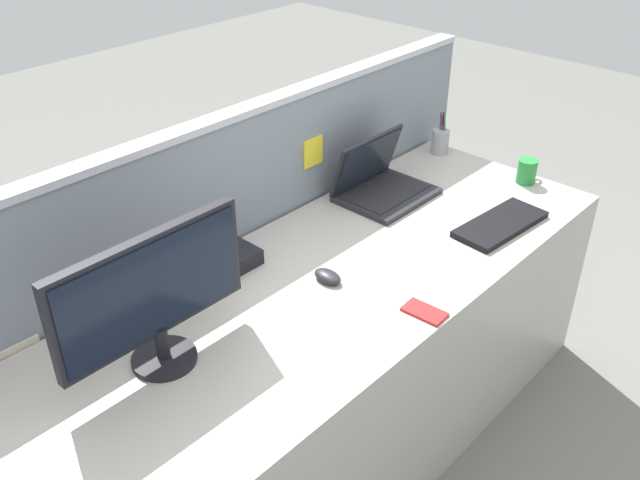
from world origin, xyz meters
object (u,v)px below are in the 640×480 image
(keyboard_main, at_px, (500,224))
(coffee_mug, at_px, (527,171))
(desk_phone, at_px, (223,258))
(pen_cup, at_px, (440,141))
(cell_phone_red_case, at_px, (424,312))
(laptop, at_px, (379,182))
(desktop_monitor, at_px, (153,294))
(computer_mouse_right_hand, at_px, (328,277))

(keyboard_main, height_order, coffee_mug, coffee_mug)
(desk_phone, distance_m, pen_cup, 1.21)
(cell_phone_red_case, bearing_deg, coffee_mug, 8.12)
(laptop, bearing_deg, cell_phone_red_case, -131.26)
(laptop, relative_size, desk_phone, 1.87)
(cell_phone_red_case, bearing_deg, desk_phone, 107.42)
(desktop_monitor, height_order, keyboard_main, desktop_monitor)
(desk_phone, bearing_deg, cell_phone_red_case, -69.13)
(pen_cup, distance_m, coffee_mug, 0.41)
(desk_phone, distance_m, coffee_mug, 1.28)
(pen_cup, relative_size, coffee_mug, 1.61)
(coffee_mug, bearing_deg, computer_mouse_right_hand, 173.47)
(cell_phone_red_case, bearing_deg, keyboard_main, 5.43)
(desk_phone, bearing_deg, desktop_monitor, -151.34)
(desk_phone, bearing_deg, laptop, -4.45)
(desk_phone, height_order, cell_phone_red_case, desk_phone)
(coffee_mug, bearing_deg, pen_cup, 90.04)
(pen_cup, height_order, coffee_mug, pen_cup)
(laptop, distance_m, computer_mouse_right_hand, 0.62)
(desktop_monitor, relative_size, keyboard_main, 1.49)
(laptop, height_order, keyboard_main, laptop)
(pen_cup, bearing_deg, desk_phone, 179.46)
(desktop_monitor, height_order, pen_cup, desktop_monitor)
(laptop, xyz_separation_m, coffee_mug, (0.48, -0.37, -0.00))
(computer_mouse_right_hand, distance_m, coffee_mug, 1.05)
(keyboard_main, distance_m, computer_mouse_right_hand, 0.70)
(keyboard_main, height_order, computer_mouse_right_hand, computer_mouse_right_hand)
(desktop_monitor, height_order, cell_phone_red_case, desktop_monitor)
(desk_phone, distance_m, keyboard_main, 0.98)
(computer_mouse_right_hand, xyz_separation_m, coffee_mug, (1.04, -0.12, 0.03))
(laptop, height_order, computer_mouse_right_hand, laptop)
(laptop, relative_size, computer_mouse_right_hand, 3.49)
(desk_phone, relative_size, computer_mouse_right_hand, 1.87)
(desktop_monitor, bearing_deg, pen_cup, 7.41)
(laptop, bearing_deg, computer_mouse_right_hand, -156.44)
(pen_cup, xyz_separation_m, cell_phone_red_case, (-0.97, -0.61, -0.05))
(cell_phone_red_case, bearing_deg, desktop_monitor, 144.61)
(desktop_monitor, xyz_separation_m, keyboard_main, (1.23, -0.31, -0.21))
(pen_cup, distance_m, cell_phone_red_case, 1.15)
(keyboard_main, xyz_separation_m, coffee_mug, (0.38, 0.11, 0.04))
(computer_mouse_right_hand, height_order, cell_phone_red_case, computer_mouse_right_hand)
(laptop, bearing_deg, desktop_monitor, -171.77)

